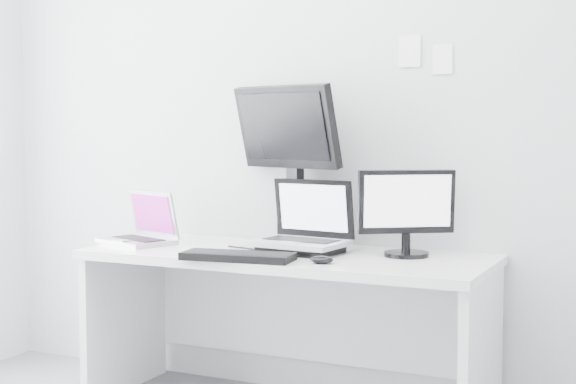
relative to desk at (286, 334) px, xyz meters
name	(u,v)px	position (x,y,z in m)	size (l,w,h in m)	color
back_wall	(318,113)	(0.00, 0.35, 0.99)	(3.60, 3.60, 0.00)	silver
desk	(286,334)	(0.00, 0.00, 0.00)	(1.80, 0.70, 0.73)	silver
macbook	(136,216)	(-0.77, -0.04, 0.50)	(0.35, 0.26, 0.26)	#ACABAF
speaker	(289,226)	(-0.12, 0.28, 0.45)	(0.08, 0.08, 0.17)	black
dell_laptop	(299,216)	(0.06, 0.02, 0.53)	(0.40, 0.31, 0.33)	#A0A3A7
rear_monitor	(290,164)	(-0.08, 0.21, 0.75)	(0.56, 0.20, 0.76)	black
samsung_monitor	(407,212)	(0.51, 0.12, 0.56)	(0.42, 0.19, 0.38)	black
keyboard	(238,256)	(-0.09, -0.28, 0.38)	(0.47, 0.17, 0.03)	black
mouse	(322,260)	(0.26, -0.21, 0.38)	(0.10, 0.06, 0.03)	black
wall_note_0	(410,51)	(0.45, 0.34, 1.26)	(0.10, 0.00, 0.14)	white
wall_note_1	(442,59)	(0.60, 0.34, 1.22)	(0.09, 0.00, 0.13)	white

